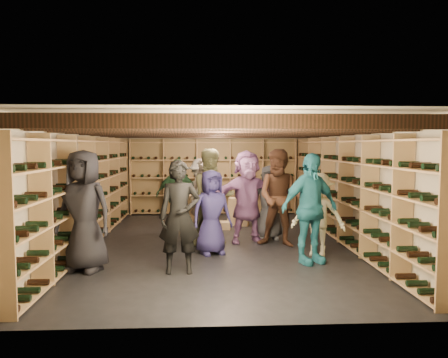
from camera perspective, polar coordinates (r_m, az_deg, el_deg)
ground at (r=8.86m, az=-0.69°, el=-8.45°), size 8.00×8.00×0.00m
walls at (r=8.67m, az=-0.70°, el=-0.70°), size 5.52×8.02×2.40m
ceiling at (r=8.65m, az=-0.71°, el=7.24°), size 5.50×8.00×0.01m
ceiling_joists at (r=8.64m, az=-0.71°, el=6.32°), size 5.40×7.12×0.18m
wine_rack_left at (r=8.96m, az=-17.36°, el=-1.54°), size 0.32×7.50×2.15m
wine_rack_right at (r=9.15m, az=15.60°, el=-1.38°), size 0.32×7.50×2.15m
wine_rack_back at (r=12.50m, az=-1.38°, el=0.32°), size 4.70×0.30×2.15m
crate_stack_left at (r=10.81m, az=1.97°, el=-4.26°), size 0.56×0.43×0.68m
crate_stack_right at (r=11.35m, az=-3.56°, el=-3.84°), size 0.59×0.50×0.68m
crate_loose at (r=10.37m, az=-0.54°, el=-6.06°), size 0.53×0.38×0.17m
person_0 at (r=7.20m, az=-17.80°, el=-3.97°), size 1.07×0.86×1.91m
person_1 at (r=6.78m, az=-5.83°, el=-4.95°), size 0.66×0.45×1.75m
person_2 at (r=8.60m, az=-1.50°, el=-2.39°), size 1.14×1.04×1.91m
person_3 at (r=7.99m, az=12.20°, el=-4.55°), size 1.10×0.87×1.49m
person_4 at (r=7.44m, az=11.14°, el=-3.78°), size 1.18×0.84×1.85m
person_6 at (r=7.93m, az=-1.62°, el=-4.35°), size 0.88×0.73×1.54m
person_7 at (r=9.14m, az=-2.57°, el=-2.56°), size 0.74×0.63×1.73m
person_8 at (r=8.57m, az=7.39°, el=-2.48°), size 1.11×0.98×1.90m
person_9 at (r=10.00m, az=-2.98°, el=-2.12°), size 1.14×0.74×1.67m
person_10 at (r=10.01m, az=-6.13°, el=-2.14°), size 1.02×0.52×1.66m
person_11 at (r=8.87m, az=3.06°, el=-2.30°), size 1.82×0.94×1.87m
person_12 at (r=9.21m, az=5.91°, el=-3.07°), size 0.77×0.51×1.55m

